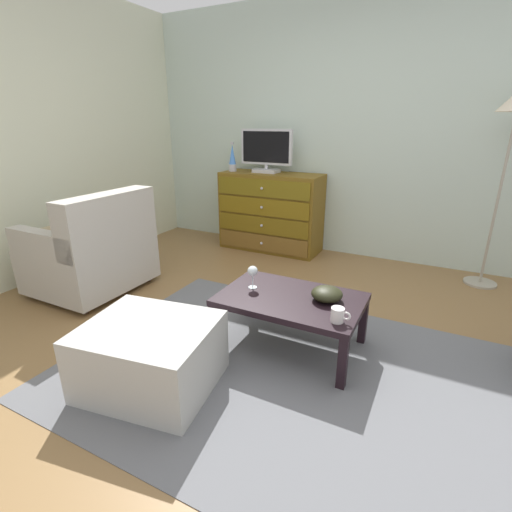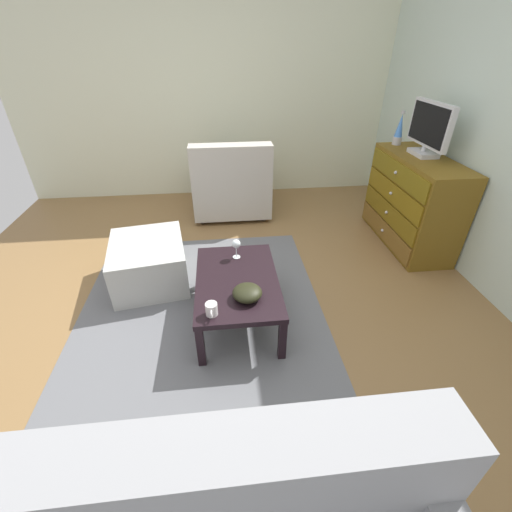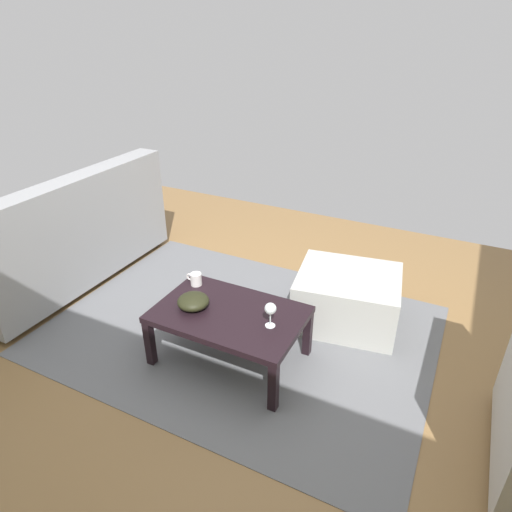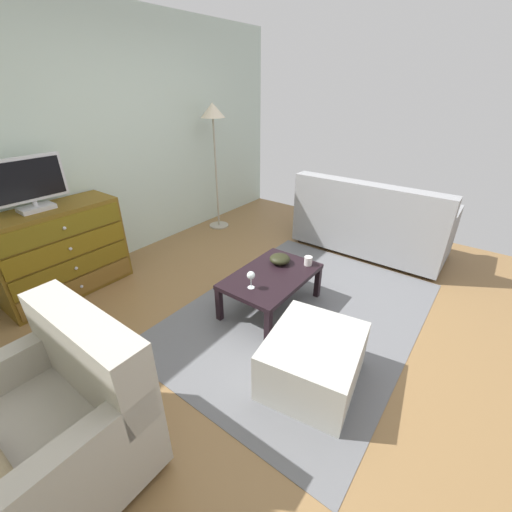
# 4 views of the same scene
# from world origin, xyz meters

# --- Properties ---
(ground_plane) EXTENTS (5.53, 4.91, 0.05)m
(ground_plane) POSITION_xyz_m (0.00, 0.00, -0.03)
(ground_plane) COLOR olive
(area_rug) EXTENTS (2.60, 1.90, 0.01)m
(area_rug) POSITION_xyz_m (0.20, -0.20, 0.00)
(area_rug) COLOR slate
(area_rug) RESTS_ON ground_plane
(coffee_table) EXTENTS (0.91, 0.59, 0.36)m
(coffee_table) POSITION_xyz_m (0.12, 0.09, 0.32)
(coffee_table) COLOR black
(coffee_table) RESTS_ON ground_plane
(wine_glass) EXTENTS (0.07, 0.07, 0.16)m
(wine_glass) POSITION_xyz_m (-0.17, 0.10, 0.48)
(wine_glass) COLOR silver
(wine_glass) RESTS_ON coffee_table
(mug) EXTENTS (0.11, 0.08, 0.08)m
(mug) POSITION_xyz_m (0.47, -0.09, 0.41)
(mug) COLOR silver
(mug) RESTS_ON coffee_table
(bowl_decorative) EXTENTS (0.20, 0.20, 0.09)m
(bowl_decorative) POSITION_xyz_m (0.34, 0.14, 0.41)
(bowl_decorative) COLOR black
(bowl_decorative) RESTS_ON coffee_table
(couch_large) EXTENTS (0.85, 1.78, 0.92)m
(couch_large) POSITION_xyz_m (1.85, -0.20, 0.36)
(couch_large) COLOR #332319
(couch_large) RESTS_ON ground_plane
(ottoman) EXTENTS (0.79, 0.70, 0.38)m
(ottoman) POSITION_xyz_m (-0.43, -0.65, 0.19)
(ottoman) COLOR #B3B3AE
(ottoman) RESTS_ON ground_plane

